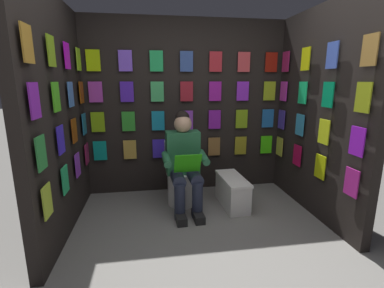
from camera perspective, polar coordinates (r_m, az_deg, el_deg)
ground_plane at (r=2.54m, az=4.92°, el=-24.26°), size 30.00×30.00×0.00m
display_wall_back at (r=3.85m, az=-1.26°, el=7.54°), size 2.80×0.14×2.35m
display_wall_left at (r=3.45m, az=24.82°, el=5.73°), size 0.14×1.79×2.35m
display_wall_right at (r=3.02m, az=-26.07°, el=4.73°), size 0.14×1.79×2.35m
toilet at (r=3.57m, az=-2.17°, el=-6.84°), size 0.41×0.56×0.77m
person_reading at (r=3.28m, az=-1.60°, el=-3.65°), size 0.54×0.70×1.19m
comic_longbox_near at (r=3.52m, az=8.34°, el=-9.68°), size 0.30×0.66×0.38m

